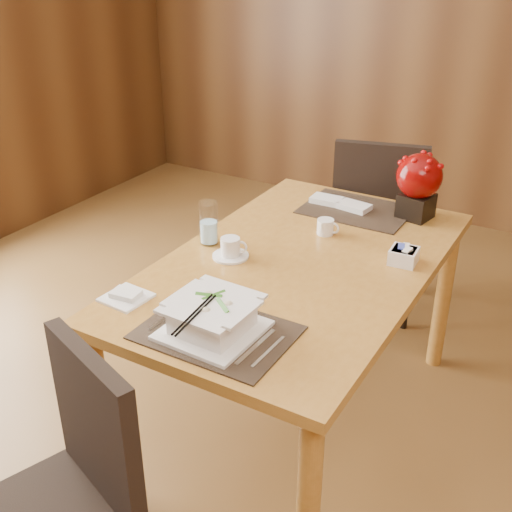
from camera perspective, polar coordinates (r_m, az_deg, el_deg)
The scene contains 14 objects.
back_wall at distance 4.40m, azimuth 19.30°, elevation 19.94°, with size 5.00×0.02×2.80m, color #553418.
dining_table at distance 2.41m, azimuth 3.80°, elevation -2.48°, with size 0.90×1.50×0.75m.
placemat_near at distance 1.95m, azimuth -3.50°, elevation -6.80°, with size 0.45×0.33×0.01m, color black.
placemat_far at distance 2.82m, azimuth 8.93°, elevation 4.08°, with size 0.45×0.33×0.01m, color black.
soup_setting at distance 1.92m, azimuth -3.91°, elevation -5.53°, with size 0.28×0.28×0.11m.
coffee_cup at distance 2.37m, azimuth -2.29°, elevation 0.63°, with size 0.14×0.14×0.08m.
water_glass at distance 2.46m, azimuth -4.23°, elevation 2.93°, with size 0.07×0.07×0.17m, color silver.
creamer_jug at distance 2.57m, azimuth 6.18°, elevation 2.60°, with size 0.09×0.09×0.06m, color white, non-canonical shape.
sugar_caddy at distance 2.39m, azimuth 12.99°, elevation 0.00°, with size 0.10×0.10×0.06m, color white.
berry_decor at distance 2.74m, azimuth 14.26°, elevation 6.38°, with size 0.19×0.19×0.28m.
napkins_far at distance 2.83m, azimuth 7.67°, elevation 4.64°, with size 0.27×0.10×0.02m, color silver, non-canonical shape.
bread_plate at distance 2.16m, azimuth -11.47°, elevation -3.64°, with size 0.14×0.14×0.01m, color white.
near_chair at distance 1.88m, azimuth -16.59°, elevation -19.36°, with size 0.54×0.54×0.90m.
far_chair at distance 3.26m, azimuth 10.76°, elevation 3.23°, with size 0.55×0.56×0.97m.
Camera 1 is at (0.92, -1.29, 1.83)m, focal length 45.00 mm.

